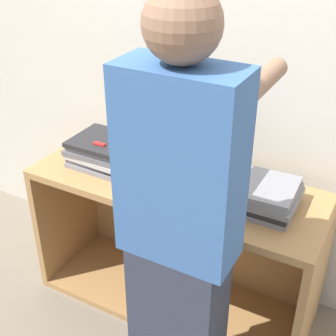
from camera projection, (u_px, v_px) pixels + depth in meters
name	position (u px, v px, depth m)	size (l,w,h in m)	color
ground_plane	(151.00, 333.00, 2.38)	(12.00, 12.00, 0.00)	#756B5B
wall_back	(212.00, 69.00, 2.26)	(8.00, 0.05, 2.40)	beige
cart	(182.00, 237.00, 2.45)	(1.43, 0.53, 0.75)	#A87A47
laptop_open	(182.00, 167.00, 2.22)	(0.35, 0.38, 0.27)	#333338
laptop_stack_left	(108.00, 152.00, 2.32)	(0.37, 0.29, 0.14)	gray
laptop_stack_right	(255.00, 193.00, 2.02)	(0.37, 0.29, 0.11)	gray
person	(180.00, 240.00, 1.63)	(0.40, 0.53, 1.73)	#2D3342
inventory_tag	(99.00, 144.00, 2.24)	(0.06, 0.02, 0.01)	red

